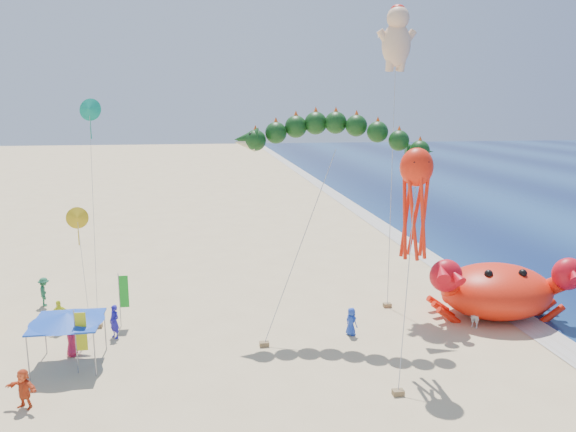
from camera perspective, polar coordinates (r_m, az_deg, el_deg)
The scene contains 10 objects.
ground at distance 32.04m, azimuth 4.17°, elevation -12.07°, with size 320.00×320.00×0.00m, color #D1B784.
foam_strip at distance 36.49m, azimuth 23.18°, elevation -10.01°, with size 320.00×320.00×0.00m, color silver.
crab_inflatable at distance 36.30m, azimuth 20.50°, elevation -6.98°, with size 9.12×6.23×4.00m.
dragon_kite at distance 32.01m, azimuth 4.60°, elevation 7.64°, with size 11.18×5.31×11.90m.
cherub_kite at distance 39.00m, azimuth 10.99°, elevation 17.39°, with size 2.60×5.04×19.02m.
octopus_kite at distance 27.49m, azimuth 12.81°, elevation 2.03°, with size 2.79×4.29×10.68m.
canopy_blue at distance 29.86m, azimuth -21.55°, elevation -9.59°, with size 3.54×3.54×2.71m.
feather_flags at distance 31.61m, azimuth -24.83°, elevation -9.53°, with size 10.38×5.75×3.20m.
beachgoers at distance 32.87m, azimuth -19.69°, elevation -10.44°, with size 29.39×14.15×1.88m.
small_kites at distance 34.34m, azimuth -23.52°, elevation 1.90°, with size 7.90×7.25×13.07m.
Camera 1 is at (-6.71, -28.66, 12.65)m, focal length 35.00 mm.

